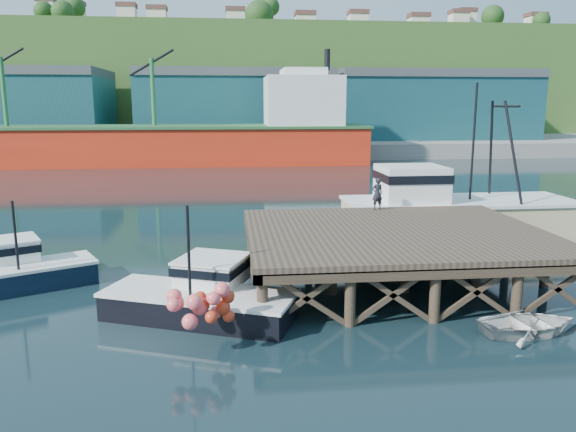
{
  "coord_description": "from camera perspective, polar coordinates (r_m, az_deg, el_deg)",
  "views": [
    {
      "loc": [
        -1.18,
        -21.72,
        7.12
      ],
      "look_at": [
        1.33,
        2.0,
        2.38
      ],
      "focal_mm": 35.0,
      "sensor_mm": 36.0,
      "label": 1
    }
  ],
  "objects": [
    {
      "name": "ground",
      "position": [
        22.89,
        -2.8,
        -6.89
      ],
      "size": [
        300.0,
        300.0,
        0.0
      ],
      "primitive_type": "plane",
      "color": "black",
      "rests_on": "ground"
    },
    {
      "name": "wharf",
      "position": [
        23.13,
        10.91,
        -1.9
      ],
      "size": [
        12.0,
        10.0,
        2.62
      ],
      "color": "brown",
      "rests_on": "ground"
    },
    {
      "name": "far_quay",
      "position": [
        91.93,
        -5.34,
        7.38
      ],
      "size": [
        160.0,
        40.0,
        2.0
      ],
      "primitive_type": "cube",
      "color": "gray",
      "rests_on": "ground"
    },
    {
      "name": "warehouse_mid",
      "position": [
        86.73,
        -5.36,
        10.79
      ],
      "size": [
        28.0,
        16.0,
        9.0
      ],
      "primitive_type": "cube",
      "color": "#195354",
      "rests_on": "far_quay"
    },
    {
      "name": "warehouse_right",
      "position": [
        92.16,
        13.97,
        10.54
      ],
      "size": [
        30.0,
        16.0,
        9.0
      ],
      "primitive_type": "cube",
      "color": "#195354",
      "rests_on": "far_quay"
    },
    {
      "name": "cargo_ship",
      "position": [
        70.2,
        -12.11,
        7.89
      ],
      "size": [
        55.5,
        10.0,
        13.75
      ],
      "color": "red",
      "rests_on": "ground"
    },
    {
      "name": "hillside",
      "position": [
        121.79,
        -5.63,
        13.02
      ],
      "size": [
        220.0,
        50.0,
        22.0
      ],
      "primitive_type": "cube",
      "color": "#2D511E",
      "rests_on": "ground"
    },
    {
      "name": "boat_navy",
      "position": [
        24.63,
        -25.91,
        -4.96
      ],
      "size": [
        6.1,
        4.51,
        3.62
      ],
      "rotation": [
        0.0,
        0.0,
        0.48
      ],
      "color": "black",
      "rests_on": "ground"
    },
    {
      "name": "boat_black",
      "position": [
        19.53,
        -8.66,
        -7.97
      ],
      "size": [
        6.91,
        5.74,
        4.01
      ],
      "rotation": [
        0.0,
        0.0,
        -0.38
      ],
      "color": "black",
      "rests_on": "ground"
    },
    {
      "name": "trawler",
      "position": [
        31.48,
        16.56,
        0.86
      ],
      "size": [
        12.35,
        4.49,
        8.25
      ],
      "rotation": [
        0.0,
        0.0,
        0.01
      ],
      "color": "beige",
      "rests_on": "ground"
    },
    {
      "name": "dinghy",
      "position": [
        19.56,
        23.26,
        -10.03
      ],
      "size": [
        3.36,
        2.54,
        0.66
      ],
      "primitive_type": "imported",
      "rotation": [
        0.0,
        0.0,
        1.66
      ],
      "color": "silver",
      "rests_on": "ground"
    },
    {
      "name": "dockworker",
      "position": [
        27.4,
        9.05,
        2.24
      ],
      "size": [
        0.63,
        0.49,
        1.55
      ],
      "primitive_type": "imported",
      "rotation": [
        0.0,
        0.0,
        3.37
      ],
      "color": "black",
      "rests_on": "wharf"
    }
  ]
}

